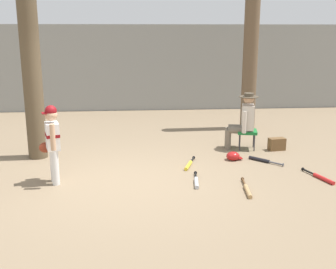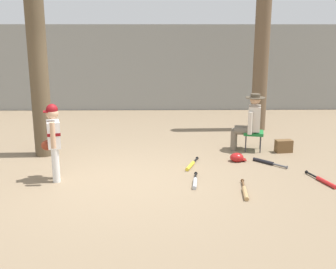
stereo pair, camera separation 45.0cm
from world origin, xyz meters
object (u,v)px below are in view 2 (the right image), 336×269
at_px(bat_wood_tan, 245,192).
at_px(bat_yellow_trainer, 191,165).
at_px(tree_near_player, 36,36).
at_px(handbag_beside_stool, 284,146).
at_px(bat_red_barrel, 324,181).
at_px(bat_aluminum_silver, 195,182).
at_px(batting_helmet_red, 237,157).
at_px(folding_stool, 253,134).
at_px(bat_black_composite, 266,162).
at_px(tree_behind_spectator, 262,47).
at_px(young_ballplayer, 53,137).
at_px(seated_spectator, 249,120).

xyz_separation_m(bat_wood_tan, bat_yellow_trainer, (-0.74, 1.33, 0.00)).
xyz_separation_m(tree_near_player, handbag_beside_stool, (4.91, 0.10, -2.22)).
relative_size(bat_red_barrel, bat_yellow_trainer, 1.08).
relative_size(bat_aluminum_silver, batting_helmet_red, 2.30).
bearing_deg(batting_helmet_red, folding_stool, 57.91).
distance_m(bat_black_composite, batting_helmet_red, 0.55).
bearing_deg(batting_helmet_red, bat_red_barrel, -44.28).
bearing_deg(bat_black_composite, batting_helmet_red, 163.49).
bearing_deg(tree_near_player, handbag_beside_stool, 1.19).
distance_m(handbag_beside_stool, bat_wood_tan, 2.57).
bearing_deg(bat_red_barrel, batting_helmet_red, 135.72).
bearing_deg(bat_yellow_trainer, tree_near_player, 164.33).
height_order(bat_black_composite, bat_yellow_trainer, same).
bearing_deg(tree_behind_spectator, bat_red_barrel, -86.56).
bearing_deg(folding_stool, bat_yellow_trainer, -142.32).
height_order(bat_black_composite, bat_aluminum_silver, same).
bearing_deg(bat_aluminum_silver, young_ballplayer, 174.18).
xyz_separation_m(tree_behind_spectator, bat_yellow_trainer, (-1.91, -2.98, -2.05)).
distance_m(tree_behind_spectator, bat_yellow_trainer, 4.09).
height_order(folding_stool, bat_black_composite, folding_stool).
height_order(seated_spectator, bat_red_barrel, seated_spectator).
relative_size(folding_stool, bat_aluminum_silver, 0.67).
xyz_separation_m(handbag_beside_stool, bat_wood_tan, (-1.25, -2.25, -0.10)).
height_order(seated_spectator, handbag_beside_stool, seated_spectator).
xyz_separation_m(handbag_beside_stool, batting_helmet_red, (-1.08, -0.61, -0.05)).
xyz_separation_m(folding_stool, seated_spectator, (-0.10, 0.02, 0.28)).
height_order(tree_near_player, handbag_beside_stool, tree_near_player).
bearing_deg(bat_black_composite, bat_yellow_trainer, -173.68).
distance_m(tree_near_player, bat_red_barrel, 5.83).
distance_m(young_ballplayer, handbag_beside_stool, 4.64).
relative_size(tree_near_player, batting_helmet_red, 16.78).
bearing_deg(folding_stool, batting_helmet_red, -122.09).
xyz_separation_m(seated_spectator, bat_red_barrel, (0.86, -1.98, -0.61)).
distance_m(tree_near_player, bat_black_composite, 4.98).
height_order(young_ballplayer, bat_black_composite, young_ballplayer).
xyz_separation_m(tree_near_player, bat_red_barrel, (5.07, -1.71, -2.31)).
bearing_deg(handbag_beside_stool, tree_behind_spectator, 92.15).
bearing_deg(bat_black_composite, bat_wood_tan, -114.99).
bearing_deg(seated_spectator, tree_behind_spectator, 71.64).
relative_size(tree_behind_spectator, bat_wood_tan, 5.88).
bearing_deg(bat_black_composite, tree_behind_spectator, 80.43).
bearing_deg(bat_red_barrel, bat_yellow_trainer, 157.48).
relative_size(seated_spectator, bat_black_composite, 2.13).
xyz_separation_m(tree_behind_spectator, bat_black_composite, (-0.48, -2.82, -2.05)).
distance_m(tree_behind_spectator, bat_red_barrel, 4.38).
distance_m(tree_near_player, folding_stool, 4.74).
bearing_deg(folding_stool, bat_aluminum_silver, -125.01).
distance_m(seated_spectator, batting_helmet_red, 1.03).
bearing_deg(bat_black_composite, handbag_beside_stool, 54.09).
height_order(seated_spectator, bat_aluminum_silver, seated_spectator).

